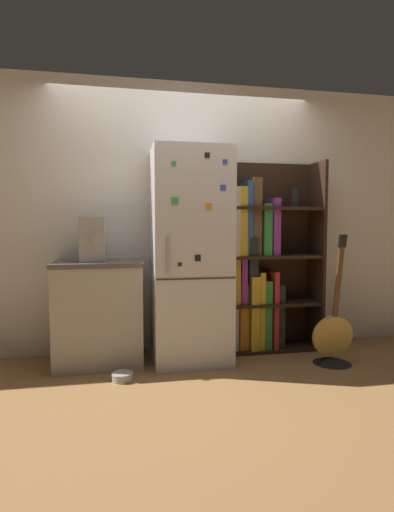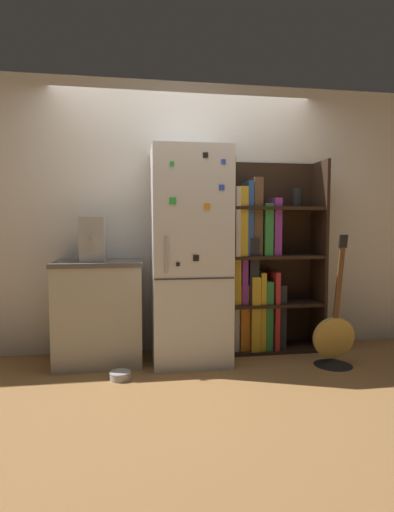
{
  "view_description": "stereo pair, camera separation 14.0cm",
  "coord_description": "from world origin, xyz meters",
  "px_view_note": "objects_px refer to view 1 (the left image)",
  "views": [
    {
      "loc": [
        -0.62,
        -3.42,
        1.21
      ],
      "look_at": [
        0.07,
        0.15,
        0.95
      ],
      "focal_mm": 28.0,
      "sensor_mm": 36.0,
      "label": 1
    },
    {
      "loc": [
        -0.48,
        -3.44,
        1.21
      ],
      "look_at": [
        0.07,
        0.15,
        0.95
      ],
      "focal_mm": 28.0,
      "sensor_mm": 36.0,
      "label": 2
    }
  ],
  "objects_px": {
    "refrigerator": "(190,256)",
    "bookshelf": "(260,268)",
    "espresso_machine": "(93,239)",
    "guitar": "(333,345)",
    "pet_bowl": "(122,376)"
  },
  "relations": [
    {
      "from": "espresso_machine",
      "to": "guitar",
      "type": "xyz_separation_m",
      "value": [
        2.07,
        -0.37,
        -0.94
      ]
    },
    {
      "from": "espresso_machine",
      "to": "pet_bowl",
      "type": "distance_m",
      "value": 1.17
    },
    {
      "from": "guitar",
      "to": "pet_bowl",
      "type": "distance_m",
      "value": 1.84
    },
    {
      "from": "refrigerator",
      "to": "pet_bowl",
      "type": "height_order",
      "value": "refrigerator"
    },
    {
      "from": "refrigerator",
      "to": "guitar",
      "type": "bearing_deg",
      "value": -16.45
    },
    {
      "from": "refrigerator",
      "to": "bookshelf",
      "type": "height_order",
      "value": "refrigerator"
    },
    {
      "from": "espresso_machine",
      "to": "guitar",
      "type": "bearing_deg",
      "value": -10.15
    },
    {
      "from": "refrigerator",
      "to": "bookshelf",
      "type": "xyz_separation_m",
      "value": [
        0.73,
        0.18,
        -0.13
      ]
    },
    {
      "from": "guitar",
      "to": "espresso_machine",
      "type": "bearing_deg",
      "value": 169.85
    },
    {
      "from": "bookshelf",
      "to": "guitar",
      "type": "relative_size",
      "value": 1.61
    },
    {
      "from": "refrigerator",
      "to": "guitar",
      "type": "xyz_separation_m",
      "value": [
        1.22,
        -0.36,
        -0.78
      ]
    },
    {
      "from": "refrigerator",
      "to": "bookshelf",
      "type": "bearing_deg",
      "value": 13.65
    },
    {
      "from": "bookshelf",
      "to": "pet_bowl",
      "type": "xyz_separation_m",
      "value": [
        -1.34,
        -0.58,
        -0.78
      ]
    },
    {
      "from": "refrigerator",
      "to": "guitar",
      "type": "height_order",
      "value": "refrigerator"
    },
    {
      "from": "refrigerator",
      "to": "espresso_machine",
      "type": "relative_size",
      "value": 4.95
    }
  ]
}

